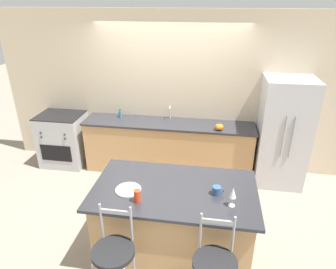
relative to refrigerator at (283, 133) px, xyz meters
The scene contains 14 objects.
ground_plane 2.07m from the refrigerator, behind, with size 18.00×18.00×0.00m, color gray.
wall_back 1.94m from the refrigerator, 169.20° to the left, with size 6.00×0.07×2.70m.
back_counter 1.90m from the refrigerator, behind, with size 2.90×0.62×0.92m.
sink_faucet 1.88m from the refrigerator, behind, with size 0.02×0.13×0.22m.
kitchen_island 2.41m from the refrigerator, 128.62° to the right, with size 1.80×1.04×0.94m.
refrigerator is the anchor object (origin of this frame).
oven_range 3.81m from the refrigerator, behind, with size 0.78×0.65×0.96m.
bar_stool_near 3.26m from the refrigerator, 126.96° to the right, with size 0.41×0.41×1.12m.
dinner_plate 2.78m from the refrigerator, 135.18° to the right, with size 0.28×0.28×0.02m.
wine_glass 2.24m from the refrigerator, 112.95° to the right, with size 0.07×0.07×0.22m.
coffee_mug 2.15m from the refrigerator, 118.50° to the right, with size 0.12×0.09×0.09m.
tumbler_cup 2.82m from the refrigerator, 130.41° to the right, with size 0.07×0.07×0.14m.
pumpkin_decoration 1.01m from the refrigerator, behind, with size 0.14×0.14×0.13m.
soap_bottle 2.73m from the refrigerator, behind, with size 0.06×0.06×0.15m.
Camera 1 is at (0.73, -4.28, 2.86)m, focal length 32.00 mm.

